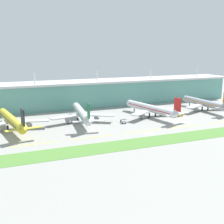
{
  "coord_description": "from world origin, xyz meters",
  "views": [
    {
      "loc": [
        -93.99,
        -162.98,
        53.42
      ],
      "look_at": [
        -9.65,
        38.78,
        7.0
      ],
      "focal_mm": 48.48,
      "sensor_mm": 36.0,
      "label": 1
    }
  ],
  "objects_px": {
    "airliner_near_middle": "(82,113)",
    "pushback_tug": "(123,120)",
    "airliner_nearest": "(12,120)",
    "airliner_farthest": "(204,103)",
    "baggage_cart": "(124,122)",
    "airliner_far_middle": "(151,109)",
    "fuel_truck": "(179,113)"
  },
  "relations": [
    {
      "from": "airliner_nearest",
      "to": "airliner_near_middle",
      "type": "relative_size",
      "value": 1.03
    },
    {
      "from": "airliner_nearest",
      "to": "pushback_tug",
      "type": "height_order",
      "value": "airliner_nearest"
    },
    {
      "from": "airliner_far_middle",
      "to": "airliner_farthest",
      "type": "distance_m",
      "value": 55.25
    },
    {
      "from": "airliner_near_middle",
      "to": "pushback_tug",
      "type": "xyz_separation_m",
      "value": [
        28.21,
        -12.0,
        -5.35
      ]
    },
    {
      "from": "airliner_nearest",
      "to": "airliner_near_middle",
      "type": "xyz_separation_m",
      "value": [
        49.2,
        3.02,
        -0.0
      ]
    },
    {
      "from": "pushback_tug",
      "to": "airliner_nearest",
      "type": "bearing_deg",
      "value": 173.38
    },
    {
      "from": "airliner_nearest",
      "to": "baggage_cart",
      "type": "bearing_deg",
      "value": -10.23
    },
    {
      "from": "pushback_tug",
      "to": "airliner_near_middle",
      "type": "bearing_deg",
      "value": 156.95
    },
    {
      "from": "airliner_far_middle",
      "to": "airliner_near_middle",
      "type": "bearing_deg",
      "value": 175.31
    },
    {
      "from": "airliner_nearest",
      "to": "pushback_tug",
      "type": "bearing_deg",
      "value": -6.62
    },
    {
      "from": "airliner_nearest",
      "to": "fuel_truck",
      "type": "distance_m",
      "value": 126.94
    },
    {
      "from": "airliner_far_middle",
      "to": "pushback_tug",
      "type": "height_order",
      "value": "airliner_far_middle"
    },
    {
      "from": "fuel_truck",
      "to": "pushback_tug",
      "type": "distance_m",
      "value": 49.16
    },
    {
      "from": "airliner_nearest",
      "to": "fuel_truck",
      "type": "bearing_deg",
      "value": -4.05
    },
    {
      "from": "airliner_farthest",
      "to": "fuel_truck",
      "type": "distance_m",
      "value": 35.85
    },
    {
      "from": "airliner_near_middle",
      "to": "airliner_nearest",
      "type": "bearing_deg",
      "value": -176.49
    },
    {
      "from": "airliner_far_middle",
      "to": "airliner_farthest",
      "type": "relative_size",
      "value": 1.1
    },
    {
      "from": "baggage_cart",
      "to": "airliner_nearest",
      "type": "bearing_deg",
      "value": 169.77
    },
    {
      "from": "airliner_nearest",
      "to": "airliner_far_middle",
      "type": "distance_m",
      "value": 105.19
    },
    {
      "from": "airliner_nearest",
      "to": "baggage_cart",
      "type": "xyz_separation_m",
      "value": [
        75.68,
        -13.66,
        -5.19
      ]
    },
    {
      "from": "baggage_cart",
      "to": "fuel_truck",
      "type": "distance_m",
      "value": 51.1
    },
    {
      "from": "airliner_near_middle",
      "to": "pushback_tug",
      "type": "bearing_deg",
      "value": -23.05
    },
    {
      "from": "airliner_near_middle",
      "to": "fuel_truck",
      "type": "xyz_separation_m",
      "value": [
        77.36,
        -11.98,
        -4.19
      ]
    },
    {
      "from": "airliner_farthest",
      "to": "baggage_cart",
      "type": "xyz_separation_m",
      "value": [
        -84.6,
        -16.1,
        -5.18
      ]
    },
    {
      "from": "airliner_near_middle",
      "to": "baggage_cart",
      "type": "bearing_deg",
      "value": -32.19
    },
    {
      "from": "airliner_farthest",
      "to": "fuel_truck",
      "type": "xyz_separation_m",
      "value": [
        -33.73,
        -11.4,
        -4.18
      ]
    },
    {
      "from": "airliner_far_middle",
      "to": "fuel_truck",
      "type": "xyz_separation_m",
      "value": [
        21.38,
        -7.39,
        -4.19
      ]
    },
    {
      "from": "airliner_far_middle",
      "to": "baggage_cart",
      "type": "distance_m",
      "value": 32.3
    },
    {
      "from": "airliner_farthest",
      "to": "pushback_tug",
      "type": "height_order",
      "value": "airliner_farthest"
    },
    {
      "from": "airliner_farthest",
      "to": "fuel_truck",
      "type": "relative_size",
      "value": 7.8
    },
    {
      "from": "airliner_nearest",
      "to": "airliner_farthest",
      "type": "relative_size",
      "value": 1.15
    },
    {
      "from": "airliner_near_middle",
      "to": "pushback_tug",
      "type": "relative_size",
      "value": 13.27
    }
  ]
}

